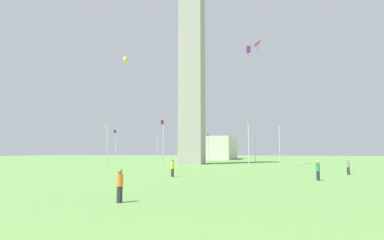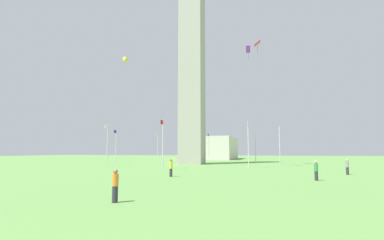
{
  "view_description": "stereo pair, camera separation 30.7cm",
  "coord_description": "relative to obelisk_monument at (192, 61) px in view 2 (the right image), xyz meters",
  "views": [
    {
      "loc": [
        58.13,
        14.83,
        2.51
      ],
      "look_at": [
        0.0,
        0.0,
        8.88
      ],
      "focal_mm": 27.78,
      "sensor_mm": 36.0,
      "label": 1
    },
    {
      "loc": [
        58.05,
        15.13,
        2.51
      ],
      "look_at": [
        0.0,
        0.0,
        8.88
      ],
      "focal_mm": 27.78,
      "sensor_mm": 36.0,
      "label": 2
    }
  ],
  "objects": [
    {
      "name": "ground_plane",
      "position": [
        0.0,
        0.0,
        -21.11
      ],
      "size": [
        260.0,
        260.0,
        0.0
      ],
      "primitive_type": "plane",
      "color": "#609347"
    },
    {
      "name": "obelisk_monument",
      "position": [
        0.0,
        0.0,
        0.0
      ],
      "size": [
        4.64,
        4.64,
        42.22
      ],
      "color": "#A8A399",
      "rests_on": "ground"
    },
    {
      "name": "flagpole_n",
      "position": [
        17.04,
        0.0,
        -17.12
      ],
      "size": [
        1.12,
        0.14,
        7.22
      ],
      "color": "silver",
      "rests_on": "ground"
    },
    {
      "name": "flagpole_ne",
      "position": [
        12.07,
        12.01,
        -17.12
      ],
      "size": [
        1.12,
        0.14,
        7.22
      ],
      "color": "silver",
      "rests_on": "ground"
    },
    {
      "name": "flagpole_e",
      "position": [
        0.07,
        16.98,
        -17.12
      ],
      "size": [
        1.12,
        0.14,
        7.22
      ],
      "color": "silver",
      "rests_on": "ground"
    },
    {
      "name": "flagpole_se",
      "position": [
        -11.94,
        12.01,
        -17.12
      ],
      "size": [
        1.12,
        0.14,
        7.22
      ],
      "color": "silver",
      "rests_on": "ground"
    },
    {
      "name": "flagpole_s",
      "position": [
        -16.91,
        0.0,
        -17.12
      ],
      "size": [
        1.12,
        0.14,
        7.22
      ],
      "color": "silver",
      "rests_on": "ground"
    },
    {
      "name": "flagpole_sw",
      "position": [
        -11.94,
        -12.01,
        -17.12
      ],
      "size": [
        1.12,
        0.14,
        7.22
      ],
      "color": "silver",
      "rests_on": "ground"
    },
    {
      "name": "flagpole_w",
      "position": [
        0.07,
        -16.98,
        -17.12
      ],
      "size": [
        1.12,
        0.14,
        7.22
      ],
      "color": "silver",
      "rests_on": "ground"
    },
    {
      "name": "flagpole_nw",
      "position": [
        12.07,
        -12.01,
        -17.12
      ],
      "size": [
        1.12,
        0.14,
        7.22
      ],
      "color": "silver",
      "rests_on": "ground"
    },
    {
      "name": "person_gray_shirt",
      "position": [
        22.33,
        23.23,
        -20.28
      ],
      "size": [
        0.32,
        0.32,
        1.68
      ],
      "rotation": [
        0.0,
        0.0,
        -2.12
      ],
      "color": "#2D2D38",
      "rests_on": "ground"
    },
    {
      "name": "person_yellow_shirt",
      "position": [
        29.56,
        5.52,
        -20.23
      ],
      "size": [
        0.32,
        0.32,
        1.77
      ],
      "rotation": [
        0.0,
        0.0,
        -2.8
      ],
      "color": "#2D2D38",
      "rests_on": "ground"
    },
    {
      "name": "person_green_shirt",
      "position": [
        30.12,
        18.99,
        -20.25
      ],
      "size": [
        0.32,
        0.32,
        1.73
      ],
      "rotation": [
        0.0,
        0.0,
        -2.66
      ],
      "color": "#2D2D38",
      "rests_on": "ground"
    },
    {
      "name": "person_orange_shirt",
      "position": [
        44.53,
        7.66,
        -20.3
      ],
      "size": [
        0.32,
        0.32,
        1.64
      ],
      "rotation": [
        0.0,
        0.0,
        -2.8
      ],
      "color": "#2D2D38",
      "rests_on": "ground"
    },
    {
      "name": "kite_yellow_delta",
      "position": [
        12.1,
        -9.08,
        -2.68
      ],
      "size": [
        1.34,
        1.09,
        1.94
      ],
      "color": "yellow"
    },
    {
      "name": "kite_purple_box",
      "position": [
        10.39,
        12.17,
        -1.94
      ],
      "size": [
        1.23,
        0.77,
        2.5
      ],
      "color": "purple"
    },
    {
      "name": "kite_red_diamond",
      "position": [
        2.15,
        13.41,
        1.81
      ],
      "size": [
        1.52,
        1.24,
        2.47
      ],
      "color": "red"
    },
    {
      "name": "distant_building",
      "position": [
        -40.13,
        -3.47,
        -17.56
      ],
      "size": [
        24.27,
        14.58,
        7.1
      ],
      "color": "beige",
      "rests_on": "ground"
    }
  ]
}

